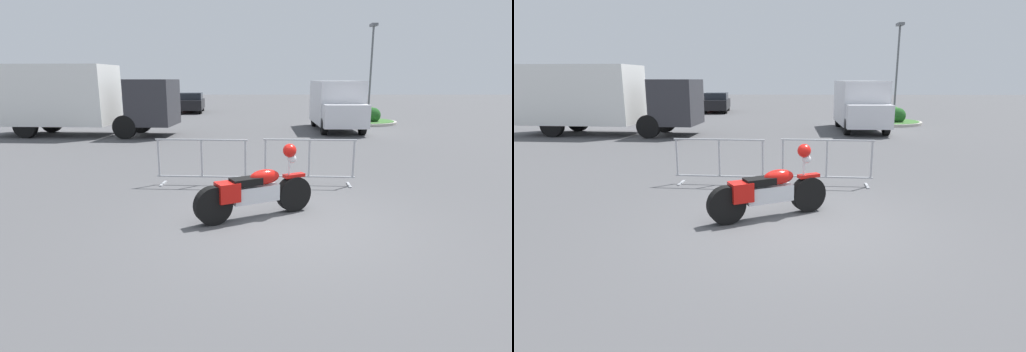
{
  "view_description": "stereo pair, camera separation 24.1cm",
  "coord_description": "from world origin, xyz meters",
  "views": [
    {
      "loc": [
        -0.54,
        -6.35,
        2.37
      ],
      "look_at": [
        -0.55,
        0.75,
        0.65
      ],
      "focal_mm": 28.0,
      "sensor_mm": 36.0,
      "label": 1
    },
    {
      "loc": [
        -0.3,
        -6.34,
        2.37
      ],
      "look_at": [
        -0.55,
        0.75,
        0.65
      ],
      "focal_mm": 28.0,
      "sensor_mm": 36.0,
      "label": 2
    }
  ],
  "objects": [
    {
      "name": "parked_car_tan",
      "position": [
        -10.91,
        24.0,
        0.75
      ],
      "size": [
        2.07,
        4.48,
        1.48
      ],
      "rotation": [
        0.0,
        0.0,
        1.64
      ],
      "color": "tan",
      "rests_on": "ground"
    },
    {
      "name": "planter_island",
      "position": [
        5.45,
        15.98,
        0.33
      ],
      "size": [
        3.59,
        3.59,
        1.01
      ],
      "color": "#ADA89E",
      "rests_on": "ground"
    },
    {
      "name": "ground_plane",
      "position": [
        0.0,
        0.0,
        0.0
      ],
      "size": [
        120.0,
        120.0,
        0.0
      ],
      "primitive_type": "plane",
      "color": "#4C4C4F"
    },
    {
      "name": "street_lamp",
      "position": [
        6.61,
        19.3,
        3.71
      ],
      "size": [
        0.36,
        0.7,
        5.68
      ],
      "color": "#595B60",
      "rests_on": "ground"
    },
    {
      "name": "parked_car_maroon",
      "position": [
        -8.12,
        23.73,
        0.75
      ],
      "size": [
        2.07,
        4.47,
        1.48
      ],
      "rotation": [
        0.0,
        0.0,
        1.64
      ],
      "color": "maroon",
      "rests_on": "ground"
    },
    {
      "name": "motorcycle",
      "position": [
        -0.55,
        0.35,
        0.48
      ],
      "size": [
        2.07,
        1.17,
        1.26
      ],
      "rotation": [
        0.0,
        0.0,
        0.47
      ],
      "color": "black",
      "rests_on": "ground"
    },
    {
      "name": "crowd_barrier_near",
      "position": [
        -1.77,
        2.56,
        0.55
      ],
      "size": [
        2.09,
        0.56,
        1.07
      ],
      "rotation": [
        0.0,
        0.0,
        -0.06
      ],
      "color": "#9EA0A5",
      "rests_on": "ground"
    },
    {
      "name": "box_truck",
      "position": [
        -8.31,
        11.05,
        1.64
      ],
      "size": [
        7.82,
        2.71,
        2.98
      ],
      "rotation": [
        0.0,
        0.0,
        -0.06
      ],
      "color": "white",
      "rests_on": "ground"
    },
    {
      "name": "delivery_van",
      "position": [
        3.31,
        13.03,
        1.24
      ],
      "size": [
        2.04,
        5.02,
        2.31
      ],
      "rotation": [
        0.0,
        0.0,
        -1.58
      ],
      "color": "silver",
      "rests_on": "ground"
    },
    {
      "name": "parked_car_black",
      "position": [
        -5.33,
        23.66,
        0.73
      ],
      "size": [
        2.01,
        4.34,
        1.44
      ],
      "rotation": [
        0.0,
        0.0,
        1.64
      ],
      "color": "black",
      "rests_on": "ground"
    },
    {
      "name": "crowd_barrier_far",
      "position": [
        0.67,
        2.56,
        0.55
      ],
      "size": [
        2.09,
        0.56,
        1.07
      ],
      "rotation": [
        0.0,
        0.0,
        -0.06
      ],
      "color": "#9EA0A5",
      "rests_on": "ground"
    },
    {
      "name": "pedestrian",
      "position": [
        -7.93,
        15.85,
        0.92
      ],
      "size": [
        0.48,
        0.48,
        1.69
      ],
      "rotation": [
        0.0,
        0.0,
        4.05
      ],
      "color": "#262838",
      "rests_on": "ground"
    }
  ]
}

